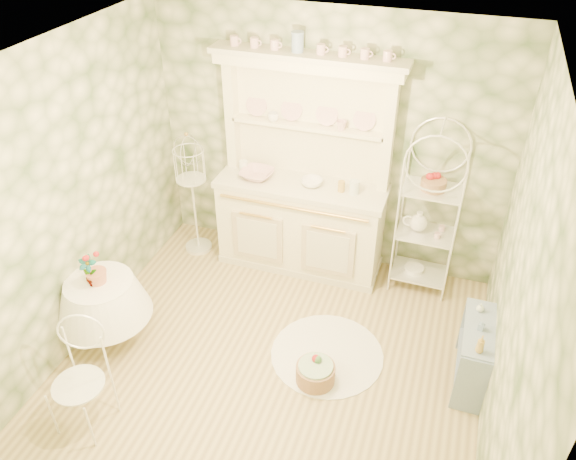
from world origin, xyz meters
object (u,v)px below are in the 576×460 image
(bakers_rack, at_px, (429,207))
(side_shelf, at_px, (473,357))
(floor_basket, at_px, (316,372))
(round_table, at_px, (106,315))
(cafe_chair, at_px, (79,387))
(birdcage_stand, at_px, (193,197))
(kitchen_dresser, at_px, (301,172))

(bakers_rack, relative_size, side_shelf, 2.93)
(bakers_rack, bearing_deg, floor_basket, -111.24)
(side_shelf, height_order, floor_basket, side_shelf)
(bakers_rack, height_order, round_table, bakers_rack)
(side_shelf, xyz_separation_m, floor_basket, (-1.25, -0.44, -0.16))
(round_table, height_order, cafe_chair, cafe_chair)
(side_shelf, bearing_deg, cafe_chair, -158.71)
(round_table, xyz_separation_m, birdcage_stand, (0.12, 1.58, 0.36))
(bakers_rack, bearing_deg, round_table, -145.09)
(floor_basket, bearing_deg, bakers_rack, 67.80)
(kitchen_dresser, xyz_separation_m, side_shelf, (1.88, -1.11, -0.87))
(cafe_chair, xyz_separation_m, floor_basket, (1.61, 0.98, -0.31))
(kitchen_dresser, relative_size, floor_basket, 6.32)
(bakers_rack, height_order, side_shelf, bakers_rack)
(cafe_chair, bearing_deg, round_table, 89.81)
(side_shelf, bearing_deg, round_table, -174.80)
(side_shelf, bearing_deg, floor_basket, -165.67)
(round_table, bearing_deg, cafe_chair, -68.37)
(kitchen_dresser, distance_m, bakers_rack, 1.30)
(round_table, xyz_separation_m, floor_basket, (1.94, 0.14, -0.21))
(kitchen_dresser, xyz_separation_m, cafe_chair, (-0.98, -2.54, -0.72))
(side_shelf, relative_size, floor_basket, 1.79)
(kitchen_dresser, bearing_deg, bakers_rack, 2.15)
(bakers_rack, xyz_separation_m, round_table, (-2.60, -1.75, -0.63))
(side_shelf, relative_size, round_table, 1.00)
(bakers_rack, xyz_separation_m, floor_basket, (-0.66, -1.61, -0.84))
(bakers_rack, bearing_deg, cafe_chair, -130.23)
(kitchen_dresser, xyz_separation_m, birdcage_stand, (-1.19, -0.12, -0.46))
(kitchen_dresser, relative_size, side_shelf, 3.52)
(cafe_chair, height_order, birdcage_stand, birdcage_stand)
(round_table, distance_m, cafe_chair, 0.91)
(kitchen_dresser, bearing_deg, floor_basket, -67.98)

